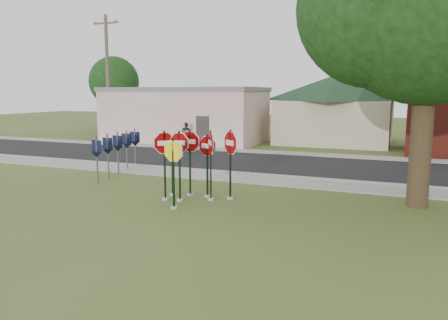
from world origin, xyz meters
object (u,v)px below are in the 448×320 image
at_px(stop_sign_left, 165,156).
at_px(stop_sign_yellow, 173,165).
at_px(utility_pole_near, 108,77).
at_px(pedestrian, 186,135).
at_px(stop_sign_center, 179,157).

bearing_deg(stop_sign_left, stop_sign_yellow, -46.82).
bearing_deg(utility_pole_near, stop_sign_left, -47.15).
bearing_deg(pedestrian, utility_pole_near, -31.54).
height_order(stop_sign_yellow, utility_pole_near, utility_pole_near).
xyz_separation_m(stop_sign_center, pedestrian, (-6.72, 13.32, -0.67)).
bearing_deg(pedestrian, stop_sign_left, 90.13).
relative_size(utility_pole_near, pedestrian, 5.49).
distance_m(utility_pole_near, pedestrian, 8.17).
bearing_deg(stop_sign_left, pedestrian, 114.74).
bearing_deg(utility_pole_near, stop_sign_yellow, -47.13).
bearing_deg(pedestrian, stop_sign_yellow, 91.58).
height_order(stop_sign_center, utility_pole_near, utility_pole_near).
bearing_deg(stop_sign_yellow, pedestrian, 116.19).
relative_size(stop_sign_yellow, stop_sign_left, 0.94).
bearing_deg(stop_sign_yellow, utility_pole_near, 132.87).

